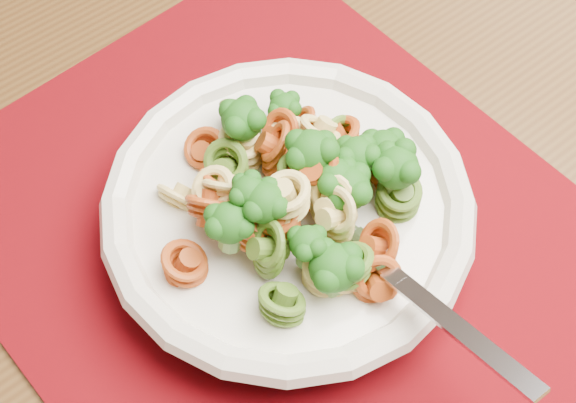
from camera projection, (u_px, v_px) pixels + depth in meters
The scene contains 5 objects.
dining_table at pixel (436, 326), 0.60m from camera, with size 1.57×1.22×0.78m.
placemat at pixel (296, 252), 0.51m from camera, with size 0.45×0.35×0.00m, color #650408.
pasta_bowl at pixel (288, 212), 0.49m from camera, with size 0.23×0.23×0.04m.
pasta_broccoli_heap at pixel (288, 196), 0.48m from camera, with size 0.20×0.20×0.06m, color tan, non-canonical shape.
fork at pixel (360, 249), 0.46m from camera, with size 0.19×0.02×0.01m, color silver, non-canonical shape.
Camera 1 is at (0.03, -0.84, 1.24)m, focal length 50.00 mm.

